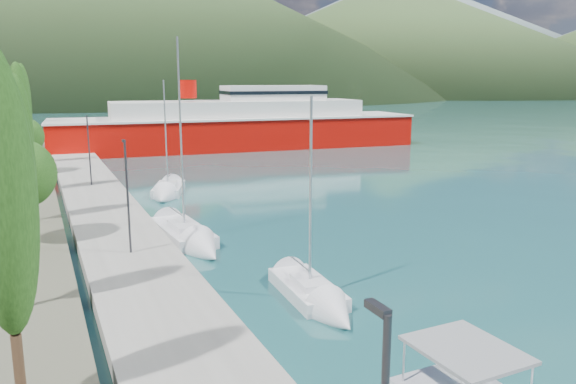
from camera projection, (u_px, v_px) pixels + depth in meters
name	position (u px, v px, depth m)	size (l,w,h in m)	color
ground	(97.00, 124.00, 128.10)	(1400.00, 1400.00, 0.00)	#1F5456
quay	(106.00, 214.00, 40.42)	(5.00, 88.00, 0.80)	gray
hills_far	(176.00, 16.00, 614.26)	(1480.00, 900.00, 180.00)	slate
hills_near	(203.00, 21.00, 383.51)	(1010.00, 520.00, 115.00)	#3A5329
tree_row	(21.00, 133.00, 42.34)	(3.95, 64.80, 11.25)	#47301E
lamp_posts	(130.00, 195.00, 28.89)	(0.15, 46.03, 6.06)	#2D2D33
sailboat_near	(322.00, 303.00, 24.73)	(2.51, 7.12, 10.07)	silver
sailboat_mid	(194.00, 242.00, 33.88)	(3.09, 9.46, 13.39)	silver
sailboat_far	(166.00, 194.00, 48.17)	(4.73, 7.72, 10.82)	silver
ferry	(240.00, 126.00, 82.20)	(52.97, 15.03, 10.38)	#BA0A04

